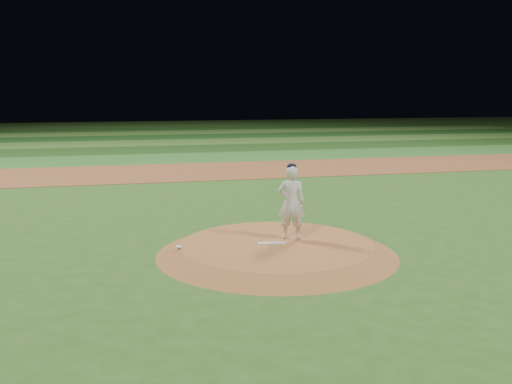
# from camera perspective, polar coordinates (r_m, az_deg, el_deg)

# --- Properties ---
(ground) EXTENTS (120.00, 120.00, 0.00)m
(ground) POSITION_cam_1_polar(r_m,az_deg,el_deg) (13.17, 2.08, -6.20)
(ground) COLOR #2C571C
(ground) RESTS_ON ground
(infield_dirt_band) EXTENTS (70.00, 6.00, 0.02)m
(infield_dirt_band) POSITION_cam_1_polar(r_m,az_deg,el_deg) (26.65, -6.14, 2.07)
(infield_dirt_band) COLOR brown
(infield_dirt_band) RESTS_ON ground
(outfield_stripe_0) EXTENTS (70.00, 5.00, 0.02)m
(outfield_stripe_0) POSITION_cam_1_polar(r_m,az_deg,el_deg) (32.06, -7.46, 3.39)
(outfield_stripe_0) COLOR #2C6725
(outfield_stripe_0) RESTS_ON ground
(outfield_stripe_1) EXTENTS (70.00, 5.00, 0.02)m
(outfield_stripe_1) POSITION_cam_1_polar(r_m,az_deg,el_deg) (37.01, -8.32, 4.25)
(outfield_stripe_1) COLOR #1C4315
(outfield_stripe_1) RESTS_ON ground
(outfield_stripe_2) EXTENTS (70.00, 5.00, 0.02)m
(outfield_stripe_2) POSITION_cam_1_polar(r_m,az_deg,el_deg) (41.97, -8.98, 4.91)
(outfield_stripe_2) COLOR #3B6826
(outfield_stripe_2) RESTS_ON ground
(outfield_stripe_3) EXTENTS (70.00, 5.00, 0.02)m
(outfield_stripe_3) POSITION_cam_1_polar(r_m,az_deg,el_deg) (46.94, -9.51, 5.43)
(outfield_stripe_3) COLOR #194315
(outfield_stripe_3) RESTS_ON ground
(outfield_stripe_4) EXTENTS (70.00, 5.00, 0.02)m
(outfield_stripe_4) POSITION_cam_1_polar(r_m,az_deg,el_deg) (51.91, -9.93, 5.85)
(outfield_stripe_4) COLOR #407028
(outfield_stripe_4) RESTS_ON ground
(outfield_stripe_5) EXTENTS (70.00, 5.00, 0.02)m
(outfield_stripe_5) POSITION_cam_1_polar(r_m,az_deg,el_deg) (56.89, -10.28, 6.20)
(outfield_stripe_5) COLOR #1D4917
(outfield_stripe_5) RESTS_ON ground
(pitchers_mound) EXTENTS (5.50, 5.50, 0.25)m
(pitchers_mound) POSITION_cam_1_polar(r_m,az_deg,el_deg) (13.14, 2.08, -5.68)
(pitchers_mound) COLOR #A05F31
(pitchers_mound) RESTS_ON ground
(pitching_rubber) EXTENTS (0.66, 0.24, 0.03)m
(pitching_rubber) POSITION_cam_1_polar(r_m,az_deg,el_deg) (13.05, 1.56, -5.14)
(pitching_rubber) COLOR white
(pitching_rubber) RESTS_ON pitchers_mound
(rosin_bag) EXTENTS (0.13, 0.13, 0.07)m
(rosin_bag) POSITION_cam_1_polar(r_m,az_deg,el_deg) (12.79, -7.77, -5.46)
(rosin_bag) COLOR white
(rosin_bag) RESTS_ON pitchers_mound
(pitcher_on_mound) EXTENTS (0.74, 0.61, 1.80)m
(pitcher_on_mound) POSITION_cam_1_polar(r_m,az_deg,el_deg) (13.32, 3.55, -1.01)
(pitcher_on_mound) COLOR silver
(pitcher_on_mound) RESTS_ON pitchers_mound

